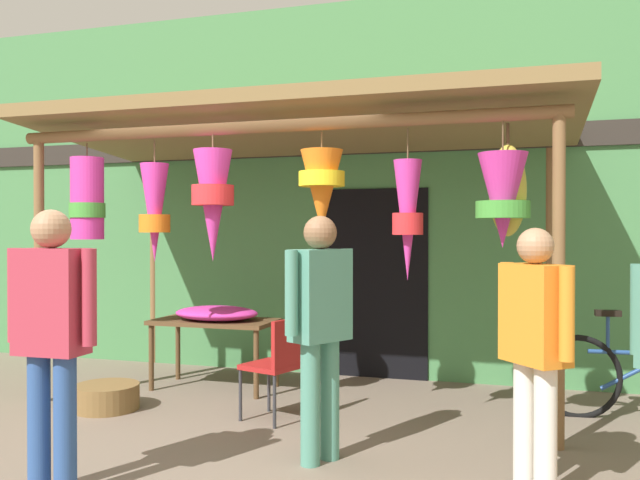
# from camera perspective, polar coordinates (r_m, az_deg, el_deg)

# --- Properties ---
(ground_plane) EXTENTS (30.00, 30.00, 0.00)m
(ground_plane) POSITION_cam_1_polar(r_m,az_deg,el_deg) (5.54, -8.60, -15.46)
(ground_plane) COLOR #756656
(shop_facade) EXTENTS (10.52, 0.29, 4.01)m
(shop_facade) POSITION_cam_1_polar(r_m,az_deg,el_deg) (7.40, -1.05, 4.28)
(shop_facade) COLOR #47844C
(shop_facade) RESTS_ON ground_plane
(market_stall_canopy) EXTENTS (4.93, 2.44, 2.66)m
(market_stall_canopy) POSITION_cam_1_polar(r_m,az_deg,el_deg) (6.08, -1.50, 7.63)
(market_stall_canopy) COLOR brown
(market_stall_canopy) RESTS_ON ground_plane
(display_table) EXTENTS (1.20, 0.62, 0.68)m
(display_table) POSITION_cam_1_polar(r_m,az_deg,el_deg) (6.67, -9.03, -7.44)
(display_table) COLOR brown
(display_table) RESTS_ON ground_plane
(flower_heap_on_table) EXTENTS (0.84, 0.59, 0.14)m
(flower_heap_on_table) POSITION_cam_1_polar(r_m,az_deg,el_deg) (6.58, -8.77, -6.23)
(flower_heap_on_table) COLOR #D13399
(flower_heap_on_table) RESTS_ON display_table
(folding_chair) EXTENTS (0.51, 0.51, 0.84)m
(folding_chair) POSITION_cam_1_polar(r_m,az_deg,el_deg) (5.50, -3.55, -10.19)
(folding_chair) COLOR #AD1E1E
(folding_chair) RESTS_ON ground_plane
(wicker_basket_by_table) EXTENTS (0.55, 0.55, 0.22)m
(wicker_basket_by_table) POSITION_cam_1_polar(r_m,az_deg,el_deg) (6.20, -17.83, -12.69)
(wicker_basket_by_table) COLOR brown
(wicker_basket_by_table) RESTS_ON ground_plane
(vendor_in_orange) EXTENTS (0.42, 0.48, 1.56)m
(vendor_in_orange) POSITION_cam_1_polar(r_m,az_deg,el_deg) (4.11, 17.96, -8.04)
(vendor_in_orange) COLOR silver
(vendor_in_orange) RESTS_ON ground_plane
(customer_foreground) EXTENTS (0.39, 0.53, 1.65)m
(customer_foreground) POSITION_cam_1_polar(r_m,az_deg,el_deg) (4.46, 0.01, -6.61)
(customer_foreground) COLOR #4C8E7A
(customer_foreground) RESTS_ON ground_plane
(passerby_at_right) EXTENTS (0.59, 0.23, 1.67)m
(passerby_at_right) POSITION_cam_1_polar(r_m,az_deg,el_deg) (4.21, -22.04, -6.89)
(passerby_at_right) COLOR #2D5193
(passerby_at_right) RESTS_ON ground_plane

